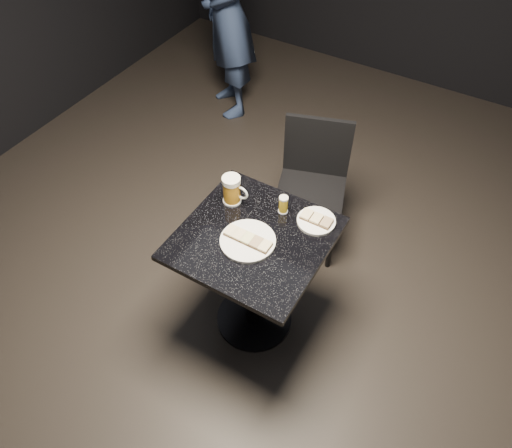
% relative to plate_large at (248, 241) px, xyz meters
% --- Properties ---
extents(floor, '(6.00, 6.00, 0.00)m').
position_rel_plate_large_xyz_m(floor, '(0.01, 0.04, -0.76)').
color(floor, black).
rests_on(floor, ground).
extents(room_shell, '(6.00, 6.00, 6.00)m').
position_rel_plate_large_xyz_m(room_shell, '(0.01, 0.04, 1.08)').
color(room_shell, black).
rests_on(room_shell, ground).
extents(plate_large, '(0.27, 0.27, 0.01)m').
position_rel_plate_large_xyz_m(plate_large, '(0.00, 0.00, 0.00)').
color(plate_large, white).
rests_on(plate_large, table).
extents(plate_small, '(0.19, 0.19, 0.01)m').
position_rel_plate_large_xyz_m(plate_small, '(0.22, 0.28, 0.00)').
color(plate_small, white).
rests_on(plate_small, table).
extents(patron, '(0.73, 0.70, 1.68)m').
position_rel_plate_large_xyz_m(patron, '(-1.28, 1.81, 0.08)').
color(patron, navy).
rests_on(patron, floor).
extents(table, '(0.70, 0.70, 0.75)m').
position_rel_plate_large_xyz_m(table, '(0.01, 0.04, -0.25)').
color(table, black).
rests_on(table, floor).
extents(beer_mug, '(0.14, 0.10, 0.16)m').
position_rel_plate_large_xyz_m(beer_mug, '(-0.21, 0.19, 0.07)').
color(beer_mug, white).
rests_on(beer_mug, table).
extents(beer_tumbler, '(0.05, 0.05, 0.10)m').
position_rel_plate_large_xyz_m(beer_tumbler, '(0.05, 0.26, 0.04)').
color(beer_tumbler, silver).
rests_on(beer_tumbler, table).
extents(chair, '(0.51, 0.51, 0.87)m').
position_rel_plate_large_xyz_m(chair, '(-0.03, 0.80, -0.26)').
color(chair, black).
rests_on(chair, floor).
extents(canapes_on_plate_large, '(0.24, 0.07, 0.02)m').
position_rel_plate_large_xyz_m(canapes_on_plate_large, '(0.00, 0.00, 0.02)').
color(canapes_on_plate_large, '#4C3521').
rests_on(canapes_on_plate_large, plate_large).
extents(canapes_on_plate_small, '(0.16, 0.07, 0.02)m').
position_rel_plate_large_xyz_m(canapes_on_plate_small, '(0.22, 0.28, 0.02)').
color(canapes_on_plate_small, '#4C3521').
rests_on(canapes_on_plate_small, plate_small).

